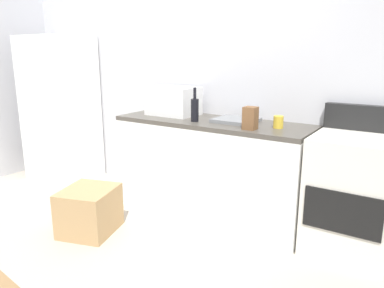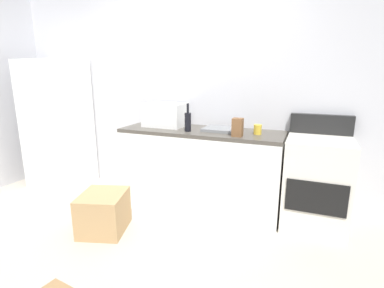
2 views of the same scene
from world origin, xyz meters
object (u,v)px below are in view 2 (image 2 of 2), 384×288
microwave (165,115)px  coffee_mug (258,129)px  refrigerator (58,124)px  stove_oven (316,182)px  wine_bottle (188,121)px  cardboard_box_large (104,212)px  knife_block (238,127)px

microwave → coffee_mug: microwave is taller
refrigerator → stove_oven: refrigerator is taller
microwave → wine_bottle: (0.37, -0.20, -0.03)m
microwave → cardboard_box_large: 1.29m
wine_bottle → coffee_mug: (0.72, 0.12, -0.06)m
coffee_mug → cardboard_box_large: bearing=-145.8°
refrigerator → wine_bottle: size_ratio=5.61×
microwave → coffee_mug: 1.10m
refrigerator → coffee_mug: size_ratio=16.82×
microwave → cardboard_box_large: bearing=-101.9°
wine_bottle → knife_block: bearing=-5.2°
refrigerator → cardboard_box_large: (1.38, -0.84, -0.65)m
wine_bottle → cardboard_box_large: 1.25m
stove_oven → wine_bottle: 1.43m
wine_bottle → stove_oven: bearing=5.9°
refrigerator → microwave: 1.59m
wine_bottle → knife_block: 0.56m
refrigerator → stove_oven: 3.29m
wine_bottle → coffee_mug: size_ratio=3.00×
microwave → coffee_mug: bearing=-3.8°
refrigerator → microwave: bearing=4.1°
wine_bottle → coffee_mug: wine_bottle is taller
stove_oven → cardboard_box_large: stove_oven is taller
wine_bottle → knife_block: (0.55, -0.05, -0.02)m
refrigerator → knife_block: 2.51m
coffee_mug → refrigerator: bearing=-179.1°
stove_oven → cardboard_box_large: 2.11m
stove_oven → coffee_mug: stove_oven is taller
cardboard_box_large → stove_oven: bearing=25.3°
knife_block → cardboard_box_large: knife_block is taller
coffee_mug → knife_block: knife_block is taller
refrigerator → wine_bottle: 1.96m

